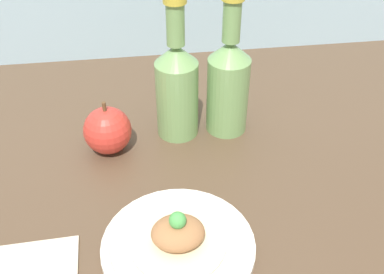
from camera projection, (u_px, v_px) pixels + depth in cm
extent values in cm
cube|color=brown|center=(191.00, 209.00, 74.96)|extent=(180.00, 110.00, 4.00)
cylinder|color=silver|center=(178.00, 247.00, 65.02)|extent=(22.26, 22.26, 1.86)
torus|color=silver|center=(178.00, 244.00, 64.62)|extent=(21.78, 21.78, 1.30)
cylinder|color=beige|center=(178.00, 242.00, 64.33)|extent=(13.98, 13.98, 0.40)
ellipsoid|color=#9E6B42|center=(178.00, 233.00, 63.08)|extent=(7.65, 6.51, 3.70)
sphere|color=#4CA34C|center=(178.00, 220.00, 61.50)|extent=(2.44, 2.44, 2.44)
cylinder|color=#729E5B|center=(177.00, 99.00, 84.17)|extent=(7.97, 7.97, 15.08)
cone|color=#729E5B|center=(176.00, 54.00, 78.47)|extent=(7.97, 7.97, 3.59)
cylinder|color=#729E5B|center=(175.00, 24.00, 75.09)|extent=(3.19, 3.19, 7.47)
cylinder|color=#729E5B|center=(228.00, 95.00, 85.23)|extent=(7.97, 7.97, 15.08)
cone|color=#729E5B|center=(230.00, 51.00, 79.53)|extent=(7.97, 7.97, 3.59)
cylinder|color=#729E5B|center=(232.00, 21.00, 76.15)|extent=(3.19, 3.19, 7.47)
sphere|color=red|center=(108.00, 130.00, 81.62)|extent=(8.79, 8.79, 8.79)
cylinder|color=brown|center=(104.00, 107.00, 78.51)|extent=(0.70, 0.70, 1.98)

